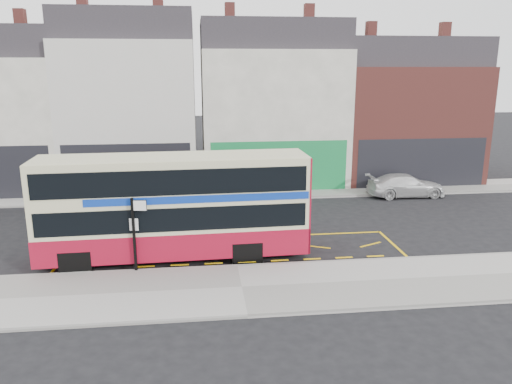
{
  "coord_description": "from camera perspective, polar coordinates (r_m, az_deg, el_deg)",
  "views": [
    {
      "loc": [
        -1.38,
        -18.2,
        7.62
      ],
      "look_at": [
        1.0,
        2.0,
        2.42
      ],
      "focal_mm": 35.0,
      "sensor_mm": 36.0,
      "label": 1
    }
  ],
  "objects": [
    {
      "name": "pavement",
      "position": [
        17.65,
        -1.63,
        -10.97
      ],
      "size": [
        40.0,
        4.0,
        0.15
      ],
      "primitive_type": "cube",
      "color": "#A29F9A",
      "rests_on": "ground"
    },
    {
      "name": "terrace_right",
      "position": [
        36.1,
        16.11,
        8.94
      ],
      "size": [
        9.0,
        8.01,
        10.3
      ],
      "color": "brown",
      "rests_on": "ground"
    },
    {
      "name": "bus_stop_post",
      "position": [
        18.86,
        -13.63,
        -3.91
      ],
      "size": [
        0.69,
        0.19,
        2.8
      ],
      "rotation": [
        0.0,
        0.0,
        -0.14
      ],
      "color": "black",
      "rests_on": "pavement"
    },
    {
      "name": "double_decker_bus",
      "position": [
        19.99,
        -9.21,
        -1.56
      ],
      "size": [
        10.59,
        2.75,
        4.2
      ],
      "rotation": [
        0.0,
        0.0,
        0.03
      ],
      "color": "beige",
      "rests_on": "ground"
    },
    {
      "name": "terrace_left",
      "position": [
        33.52,
        -13.99,
        9.98
      ],
      "size": [
        8.0,
        8.01,
        11.8
      ],
      "color": "silver",
      "rests_on": "ground"
    },
    {
      "name": "terrace_far_left",
      "position": [
        35.44,
        -27.0,
        8.27
      ],
      "size": [
        8.0,
        8.01,
        10.8
      ],
      "color": "silver",
      "rests_on": "ground"
    },
    {
      "name": "terrace_green_shop",
      "position": [
        33.64,
        1.66,
        9.98
      ],
      "size": [
        9.0,
        8.01,
        11.3
      ],
      "color": "silver",
      "rests_on": "ground"
    },
    {
      "name": "road_markings",
      "position": [
        21.26,
        -2.58,
        -6.67
      ],
      "size": [
        14.0,
        3.4,
        0.01
      ],
      "primitive_type": null,
      "color": "yellow",
      "rests_on": "ground"
    },
    {
      "name": "street_tree_right",
      "position": [
        32.51,
        12.09,
        7.78
      ],
      "size": [
        2.77,
        2.77,
        5.99
      ],
      "color": "black",
      "rests_on": "ground"
    },
    {
      "name": "car_grey",
      "position": [
        28.77,
        -0.79,
        0.41
      ],
      "size": [
        4.31,
        1.71,
        1.4
      ],
      "primitive_type": "imported",
      "rotation": [
        0.0,
        0.0,
        1.52
      ],
      "color": "#3A3D42",
      "rests_on": "ground"
    },
    {
      "name": "car_silver",
      "position": [
        29.25,
        -16.47,
        0.18
      ],
      "size": [
        4.68,
        2.32,
        1.53
      ],
      "primitive_type": "imported",
      "rotation": [
        0.0,
        0.0,
        1.45
      ],
      "color": "silver",
      "rests_on": "ground"
    },
    {
      "name": "ground",
      "position": [
        19.78,
        -2.23,
        -8.33
      ],
      "size": [
        120.0,
        120.0,
        0.0
      ],
      "primitive_type": "plane",
      "color": "black",
      "rests_on": "ground"
    },
    {
      "name": "far_pavement",
      "position": [
        30.19,
        -3.89,
        -0.17
      ],
      "size": [
        50.0,
        3.0,
        0.15
      ],
      "primitive_type": "cube",
      "color": "#A29F9A",
      "rests_on": "ground"
    },
    {
      "name": "kerb",
      "position": [
        19.41,
        -2.15,
        -8.55
      ],
      "size": [
        40.0,
        0.15,
        0.15
      ],
      "primitive_type": "cube",
      "color": "gray",
      "rests_on": "ground"
    },
    {
      "name": "car_white",
      "position": [
        30.95,
        16.75,
        0.72
      ],
      "size": [
        4.57,
        1.87,
        1.33
      ],
      "primitive_type": "imported",
      "rotation": [
        0.0,
        0.0,
        1.57
      ],
      "color": "silver",
      "rests_on": "ground"
    }
  ]
}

